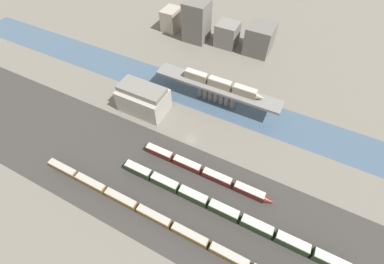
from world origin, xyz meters
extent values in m
plane|color=#666056|center=(0.00, 0.00, 0.00)|extent=(400.00, 400.00, 0.00)
cube|color=#33302D|center=(0.00, -24.00, 0.00)|extent=(280.00, 42.00, 0.01)
cube|color=#3D5166|center=(0.00, 26.38, 0.00)|extent=(320.00, 19.47, 0.01)
cube|color=slate|center=(0.00, 26.38, 8.77)|extent=(60.23, 8.27, 1.20)
cylinder|color=slate|center=(-8.34, 26.38, 4.09)|extent=(2.82, 2.82, 8.17)
cylinder|color=slate|center=(-5.56, 26.38, 4.09)|extent=(2.82, 2.82, 8.17)
cylinder|color=slate|center=(-2.78, 26.38, 4.09)|extent=(2.82, 2.82, 8.17)
cylinder|color=slate|center=(0.00, 26.38, 4.09)|extent=(2.82, 2.82, 8.17)
cylinder|color=slate|center=(2.78, 26.38, 4.09)|extent=(2.82, 2.82, 8.17)
cylinder|color=slate|center=(5.56, 26.38, 4.09)|extent=(2.82, 2.82, 8.17)
cylinder|color=slate|center=(8.34, 26.38, 4.09)|extent=(2.82, 2.82, 8.17)
cube|color=gray|center=(-10.65, 26.38, 11.15)|extent=(10.74, 3.11, 3.55)
cube|color=#B7B2A3|center=(-10.65, 26.38, 13.12)|extent=(10.31, 2.87, 0.40)
cube|color=gray|center=(1.20, 26.38, 11.15)|extent=(10.74, 3.11, 3.55)
cube|color=#B7B2A3|center=(1.20, 26.38, 13.12)|extent=(10.31, 2.87, 0.40)
cube|color=gray|center=(13.05, 26.38, 11.15)|extent=(10.74, 3.11, 3.55)
cube|color=#B7B2A3|center=(13.05, 26.38, 13.12)|extent=(10.31, 2.87, 0.40)
cone|color=gray|center=(20.30, 26.38, 10.97)|extent=(3.76, 2.80, 2.80)
cube|color=brown|center=(-36.55, -35.87, 1.63)|extent=(12.80, 2.60, 3.26)
cube|color=#9E998E|center=(-36.55, -35.87, 3.46)|extent=(12.29, 2.39, 0.40)
cube|color=brown|center=(-22.92, -35.87, 1.63)|extent=(12.80, 2.60, 3.26)
cube|color=#9E998E|center=(-22.92, -35.87, 3.46)|extent=(12.29, 2.39, 0.40)
cube|color=brown|center=(-9.30, -35.87, 1.63)|extent=(12.80, 2.60, 3.26)
cube|color=#9E998E|center=(-9.30, -35.87, 3.46)|extent=(12.29, 2.39, 0.40)
cube|color=brown|center=(4.33, -35.87, 1.63)|extent=(12.80, 2.60, 3.26)
cube|color=#9E998E|center=(4.33, -35.87, 3.46)|extent=(12.29, 2.39, 0.40)
cube|color=brown|center=(17.95, -35.87, 1.63)|extent=(12.80, 2.60, 3.26)
cube|color=#9E998E|center=(17.95, -35.87, 3.46)|extent=(12.29, 2.39, 0.40)
cube|color=brown|center=(31.58, -35.87, 1.63)|extent=(12.80, 2.60, 3.26)
cube|color=#9E998E|center=(31.58, -35.87, 3.46)|extent=(12.29, 2.39, 0.40)
cube|color=#23381E|center=(-10.38, -23.44, 1.89)|extent=(10.84, 3.11, 3.77)
cube|color=#B7B2A3|center=(-10.38, -23.44, 3.97)|extent=(10.41, 2.86, 0.40)
cube|color=#23381E|center=(1.30, -23.44, 1.89)|extent=(10.84, 3.11, 3.77)
cube|color=#B7B2A3|center=(1.30, -23.44, 3.97)|extent=(10.41, 2.86, 0.40)
cube|color=#23381E|center=(12.99, -23.44, 1.89)|extent=(10.84, 3.11, 3.77)
cube|color=#B7B2A3|center=(12.99, -23.44, 3.97)|extent=(10.41, 2.86, 0.40)
cube|color=#23381E|center=(24.67, -23.44, 1.89)|extent=(10.84, 3.11, 3.77)
cube|color=#B7B2A3|center=(24.67, -23.44, 3.97)|extent=(10.41, 2.86, 0.40)
cube|color=#23381E|center=(36.35, -23.44, 1.89)|extent=(10.84, 3.11, 3.77)
cube|color=#B7B2A3|center=(36.35, -23.44, 3.97)|extent=(10.41, 2.86, 0.40)
cube|color=#23381E|center=(48.03, -23.44, 1.89)|extent=(10.84, 3.11, 3.77)
cube|color=#B7B2A3|center=(48.03, -23.44, 3.97)|extent=(10.41, 2.86, 0.40)
cube|color=#23381E|center=(59.72, -23.44, 1.89)|extent=(10.84, 3.11, 3.77)
cube|color=#B7B2A3|center=(59.72, -23.44, 3.97)|extent=(10.41, 2.86, 0.40)
cube|color=#5B1E19|center=(-7.76, -12.58, 1.53)|extent=(11.53, 2.88, 3.05)
cube|color=#B7B2A3|center=(-7.76, -12.58, 3.25)|extent=(11.07, 2.65, 0.40)
cube|color=#5B1E19|center=(4.88, -12.58, 1.53)|extent=(11.53, 2.88, 3.05)
cube|color=#B7B2A3|center=(4.88, -12.58, 3.25)|extent=(11.07, 2.65, 0.40)
cube|color=#5B1E19|center=(17.53, -12.58, 1.53)|extent=(11.53, 2.88, 3.05)
cube|color=#B7B2A3|center=(17.53, -12.58, 3.25)|extent=(11.07, 2.65, 0.40)
cube|color=#5B1E19|center=(30.17, -12.58, 1.53)|extent=(11.53, 2.88, 3.05)
cube|color=#B7B2A3|center=(30.17, -12.58, 3.25)|extent=(11.07, 2.65, 0.40)
cone|color=#5B1E19|center=(37.96, -12.58, 1.37)|extent=(4.04, 2.60, 2.60)
cube|color=#9E998E|center=(-27.42, 6.58, 5.38)|extent=(21.37, 13.76, 10.75)
cube|color=slate|center=(-27.42, 6.58, 11.93)|extent=(20.95, 9.63, 2.36)
cube|color=gray|center=(-51.34, 73.63, 6.42)|extent=(9.22, 12.35, 12.84)
cube|color=#605B56|center=(-32.15, 70.43, 11.28)|extent=(13.47, 12.85, 22.57)
cube|color=slate|center=(-13.73, 73.39, 6.51)|extent=(12.04, 11.93, 13.01)
cube|color=#605B56|center=(5.07, 74.99, 7.80)|extent=(13.98, 15.57, 15.60)
camera|label=1|loc=(30.23, -58.40, 87.51)|focal=24.00mm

